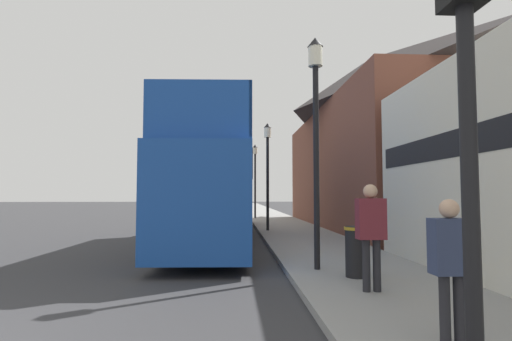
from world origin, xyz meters
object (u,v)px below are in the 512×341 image
(litter_bin, at_px, (356,250))
(traffic_signal, at_px, (467,30))
(lamp_post_third, at_px, (255,168))
(parked_car_ahead_of_bus, at_px, (234,216))
(lamp_post_second, at_px, (268,156))
(pedestrian_nearest, at_px, (450,257))
(tour_bus, at_px, (215,190))
(lamp_post_nearest, at_px, (316,110))
(pedestrian_second, at_px, (371,227))

(litter_bin, bearing_deg, traffic_signal, -98.44)
(lamp_post_third, bearing_deg, litter_bin, -87.34)
(parked_car_ahead_of_bus, height_order, lamp_post_second, lamp_post_second)
(pedestrian_nearest, relative_size, traffic_signal, 0.41)
(traffic_signal, xyz_separation_m, lamp_post_second, (-0.11, 15.55, 0.56))
(traffic_signal, bearing_deg, litter_bin, 81.56)
(tour_bus, bearing_deg, traffic_signal, -76.22)
(tour_bus, relative_size, litter_bin, 10.62)
(lamp_post_third, height_order, litter_bin, lamp_post_third)
(lamp_post_second, bearing_deg, lamp_post_third, 90.31)
(tour_bus, xyz_separation_m, lamp_post_nearest, (2.47, -5.07, 1.77))
(lamp_post_third, bearing_deg, tour_bus, -98.76)
(lamp_post_nearest, height_order, lamp_post_third, lamp_post_nearest)
(traffic_signal, height_order, lamp_post_second, lamp_post_second)
(pedestrian_nearest, xyz_separation_m, lamp_post_nearest, (-0.52, 4.50, 2.59))
(parked_car_ahead_of_bus, bearing_deg, lamp_post_second, -61.56)
(traffic_signal, bearing_deg, pedestrian_nearest, 66.09)
(lamp_post_nearest, bearing_deg, lamp_post_second, 91.59)
(lamp_post_second, distance_m, lamp_post_third, 9.52)
(lamp_post_second, bearing_deg, pedestrian_second, -86.22)
(pedestrian_nearest, relative_size, pedestrian_second, 0.88)
(lamp_post_nearest, bearing_deg, lamp_post_third, 90.95)
(pedestrian_nearest, xyz_separation_m, pedestrian_second, (-0.02, 2.45, 0.14))
(parked_car_ahead_of_bus, relative_size, lamp_post_third, 0.85)
(lamp_post_nearest, bearing_deg, litter_bin, -54.96)
(tour_bus, height_order, pedestrian_second, tour_bus)
(lamp_post_third, bearing_deg, parked_car_ahead_of_bus, -103.10)
(pedestrian_second, bearing_deg, lamp_post_third, 92.22)
(lamp_post_second, bearing_deg, pedestrian_nearest, -86.78)
(pedestrian_second, distance_m, lamp_post_nearest, 3.24)
(pedestrian_second, height_order, litter_bin, pedestrian_second)
(pedestrian_second, distance_m, lamp_post_second, 11.82)
(pedestrian_second, distance_m, litter_bin, 1.31)
(lamp_post_nearest, xyz_separation_m, lamp_post_third, (-0.32, 19.03, -0.04))
(lamp_post_nearest, bearing_deg, parked_car_ahead_of_bus, 97.96)
(pedestrian_second, distance_m, traffic_signal, 4.40)
(litter_bin, bearing_deg, lamp_post_second, 94.81)
(litter_bin, bearing_deg, lamp_post_nearest, 125.04)
(pedestrian_nearest, height_order, pedestrian_second, pedestrian_second)
(lamp_post_nearest, relative_size, litter_bin, 5.19)
(pedestrian_second, height_order, lamp_post_third, lamp_post_third)
(lamp_post_nearest, relative_size, lamp_post_second, 1.05)
(lamp_post_nearest, bearing_deg, tour_bus, 115.97)
(parked_car_ahead_of_bus, height_order, lamp_post_nearest, lamp_post_nearest)
(tour_bus, bearing_deg, lamp_post_third, 83.26)
(pedestrian_nearest, bearing_deg, lamp_post_third, 92.05)
(tour_bus, relative_size, lamp_post_second, 2.15)
(traffic_signal, xyz_separation_m, lamp_post_third, (-0.16, 25.07, 0.67))
(pedestrian_nearest, bearing_deg, pedestrian_second, 90.58)
(lamp_post_nearest, relative_size, lamp_post_third, 1.01)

